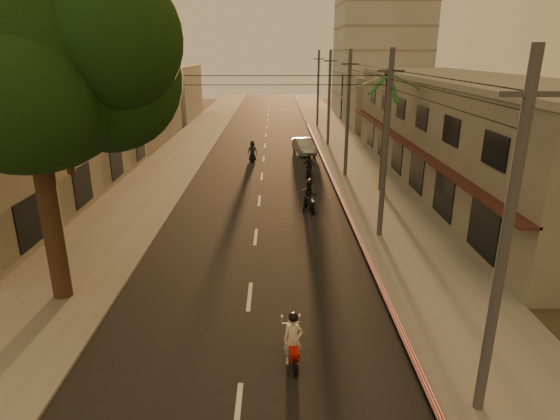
# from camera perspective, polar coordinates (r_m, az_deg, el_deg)

# --- Properties ---
(ground) EXTENTS (160.00, 160.00, 0.00)m
(ground) POSITION_cam_1_polar(r_m,az_deg,el_deg) (16.36, -4.10, -13.93)
(ground) COLOR #383023
(ground) RESTS_ON ground
(road) EXTENTS (10.00, 140.00, 0.02)m
(road) POSITION_cam_1_polar(r_m,az_deg,el_deg) (34.89, -2.23, 4.11)
(road) COLOR black
(road) RESTS_ON ground
(sidewalk_right) EXTENTS (5.00, 140.00, 0.12)m
(sidewalk_right) POSITION_cam_1_polar(r_m,az_deg,el_deg) (35.47, 10.00, 4.16)
(sidewalk_right) COLOR slate
(sidewalk_right) RESTS_ON ground
(sidewalk_left) EXTENTS (5.00, 140.00, 0.12)m
(sidewalk_left) POSITION_cam_1_polar(r_m,az_deg,el_deg) (35.88, -14.33, 4.03)
(sidewalk_left) COLOR slate
(sidewalk_left) RESTS_ON ground
(curb_stripe) EXTENTS (0.20, 60.00, 0.20)m
(curb_stripe) POSITION_cam_1_polar(r_m,az_deg,el_deg) (30.32, 7.20, 1.88)
(curb_stripe) COLOR red
(curb_stripe) RESTS_ON ground
(shophouse_row) EXTENTS (8.80, 34.20, 7.30)m
(shophouse_row) POSITION_cam_1_polar(r_m,az_deg,el_deg) (34.68, 21.61, 8.88)
(shophouse_row) COLOR gray
(shophouse_row) RESTS_ON ground
(left_building) EXTENTS (8.20, 24.20, 5.20)m
(left_building) POSITION_cam_1_polar(r_m,az_deg,el_deg) (32.13, -28.51, 5.31)
(left_building) COLOR gray
(left_building) RESTS_ON ground
(distant_tower) EXTENTS (12.10, 12.10, 28.00)m
(distant_tower) POSITION_cam_1_polar(r_m,az_deg,el_deg) (71.53, 12.45, 22.51)
(distant_tower) COLOR #B7B5B2
(distant_tower) RESTS_ON ground
(broadleaf_tree) EXTENTS (9.60, 8.70, 12.10)m
(broadleaf_tree) POSITION_cam_1_polar(r_m,az_deg,el_deg) (17.61, -27.27, 15.66)
(broadleaf_tree) COLOR black
(broadleaf_tree) RESTS_ON ground
(palm_tree) EXTENTS (5.00, 5.00, 8.20)m
(palm_tree) POSITION_cam_1_polar(r_m,az_deg,el_deg) (30.61, 13.08, 15.16)
(palm_tree) COLOR black
(palm_tree) RESTS_ON ground
(utility_poles) EXTENTS (1.20, 48.26, 9.00)m
(utility_poles) POSITION_cam_1_polar(r_m,az_deg,el_deg) (34.22, 8.42, 14.73)
(utility_poles) COLOR #38383A
(utility_poles) RESTS_ON ground
(filler_right) EXTENTS (8.00, 14.00, 6.00)m
(filler_right) POSITION_cam_1_polar(r_m,az_deg,el_deg) (60.45, 12.11, 12.83)
(filler_right) COLOR gray
(filler_right) RESTS_ON ground
(filler_left_near) EXTENTS (8.00, 14.00, 4.40)m
(filler_left_near) POSITION_cam_1_polar(r_m,az_deg,el_deg) (50.48, -18.20, 10.30)
(filler_left_near) COLOR gray
(filler_left_near) RESTS_ON ground
(filler_left_far) EXTENTS (8.00, 14.00, 7.00)m
(filler_left_far) POSITION_cam_1_polar(r_m,az_deg,el_deg) (67.64, -13.83, 13.72)
(filler_left_far) COLOR gray
(filler_left_far) RESTS_ON ground
(scooter_red) EXTENTS (0.70, 1.74, 1.70)m
(scooter_red) POSITION_cam_1_polar(r_m,az_deg,el_deg) (14.28, 1.58, -15.69)
(scooter_red) COLOR black
(scooter_red) RESTS_ON ground
(scooter_mid_a) EXTENTS (1.16, 1.94, 1.93)m
(scooter_mid_a) POSITION_cam_1_polar(r_m,az_deg,el_deg) (27.00, 3.61, 1.60)
(scooter_mid_a) COLOR black
(scooter_mid_a) RESTS_ON ground
(scooter_mid_b) EXTENTS (1.10, 1.70, 1.69)m
(scooter_mid_b) POSITION_cam_1_polar(r_m,az_deg,el_deg) (34.70, 3.54, 5.30)
(scooter_mid_b) COLOR black
(scooter_mid_b) RESTS_ON ground
(scooter_far_a) EXTENTS (0.88, 1.80, 1.76)m
(scooter_far_a) POSITION_cam_1_polar(r_m,az_deg,el_deg) (39.81, -3.39, 7.09)
(scooter_far_a) COLOR black
(scooter_far_a) RESTS_ON ground
(parked_car) EXTENTS (2.84, 4.62, 1.36)m
(parked_car) POSITION_cam_1_polar(r_m,az_deg,el_deg) (42.81, 2.94, 7.77)
(parked_car) COLOR #9C9DA3
(parked_car) RESTS_ON ground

